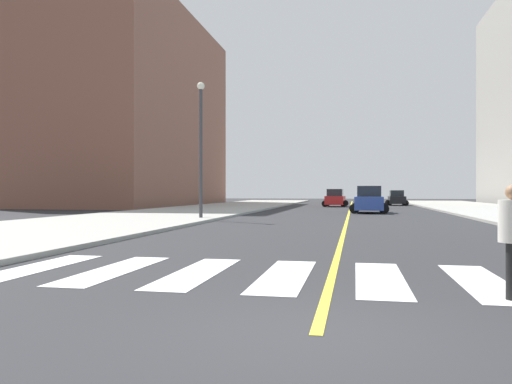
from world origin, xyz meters
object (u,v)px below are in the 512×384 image
street_lamp (201,138)px  car_black_third (397,198)px  car_blue_nearest (369,200)px  car_red_second (335,198)px

street_lamp → car_black_third: bearing=68.0°
car_blue_nearest → car_red_second: (-3.16, 15.32, -0.08)m
car_red_second → street_lamp: bearing=-101.3°
car_red_second → street_lamp: (-6.61, -27.08, 3.82)m
car_black_third → street_lamp: street_lamp is taller
car_black_third → car_blue_nearest: bearing=80.0°
car_blue_nearest → car_black_third: (3.74, 21.72, -0.13)m
car_blue_nearest → car_black_third: 22.04m
car_blue_nearest → car_black_third: car_blue_nearest is taller
car_red_second → street_lamp: 28.14m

